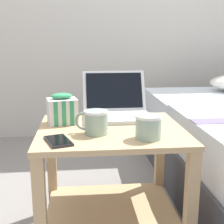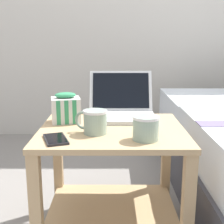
% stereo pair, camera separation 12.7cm
% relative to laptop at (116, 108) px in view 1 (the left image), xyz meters
% --- Properties ---
extents(bedside_table, '(0.61, 0.53, 0.52)m').
position_rel_laptop_xyz_m(bedside_table, '(-0.04, -0.20, -0.23)').
color(bedside_table, tan).
rests_on(bedside_table, ground_plane).
extents(laptop, '(0.32, 0.31, 0.21)m').
position_rel_laptop_xyz_m(laptop, '(0.00, 0.00, 0.00)').
color(laptop, '#B7BABC').
rests_on(laptop, bedside_table).
extents(mug_front_left, '(0.13, 0.10, 0.10)m').
position_rel_laptop_xyz_m(mug_front_left, '(-0.11, -0.27, 0.01)').
color(mug_front_left, '#8CA593').
rests_on(mug_front_left, bedside_table).
extents(mug_front_right, '(0.10, 0.13, 0.09)m').
position_rel_laptop_xyz_m(mug_front_right, '(0.08, -0.35, 0.01)').
color(mug_front_right, '#8CA593').
rests_on(mug_front_right, bedside_table).
extents(snack_bag, '(0.14, 0.13, 0.14)m').
position_rel_laptop_xyz_m(snack_bag, '(-0.25, -0.09, 0.02)').
color(snack_bag, silver).
rests_on(snack_bag, bedside_table).
extents(cell_phone, '(0.12, 0.16, 0.01)m').
position_rel_laptop_xyz_m(cell_phone, '(-0.26, -0.36, -0.04)').
color(cell_phone, black).
rests_on(cell_phone, bedside_table).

